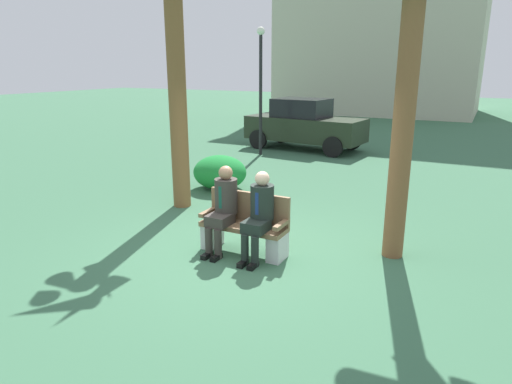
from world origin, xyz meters
TOP-DOWN VIEW (x-y plane):
  - ground_plane at (0.00, 0.00)m, footprint 80.00×80.00m
  - park_bench at (0.00, 0.09)m, footprint 1.31×0.44m
  - seated_man_left at (-0.30, -0.03)m, footprint 0.34×0.72m
  - seated_man_right at (0.30, -0.03)m, footprint 0.34×0.72m
  - palm_tree_tall at (-2.26, 1.55)m, footprint 1.30×1.34m
  - palm_tree_short at (2.01, 0.97)m, footprint 1.39×1.39m
  - shrub_near_bench at (-2.26, 3.01)m, footprint 1.23×1.13m
  - parked_car_near at (-2.45, 8.66)m, footprint 4.04×2.03m
  - street_lamp at (-3.31, 7.12)m, footprint 0.24×0.24m

SIDE VIEW (x-z plane):
  - ground_plane at x=0.00m, z-range 0.00..0.00m
  - shrub_near_bench at x=-2.26m, z-range 0.00..0.77m
  - park_bench at x=0.00m, z-range -0.06..0.84m
  - seated_man_right at x=0.30m, z-range 0.08..1.36m
  - seated_man_left at x=-0.30m, z-range 0.08..1.38m
  - parked_car_near at x=-2.45m, z-range 0.00..1.68m
  - street_lamp at x=-3.31m, z-range 0.41..4.25m
  - palm_tree_short at x=2.01m, z-range 0.90..5.48m
  - palm_tree_tall at x=-2.26m, z-range 0.82..6.01m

